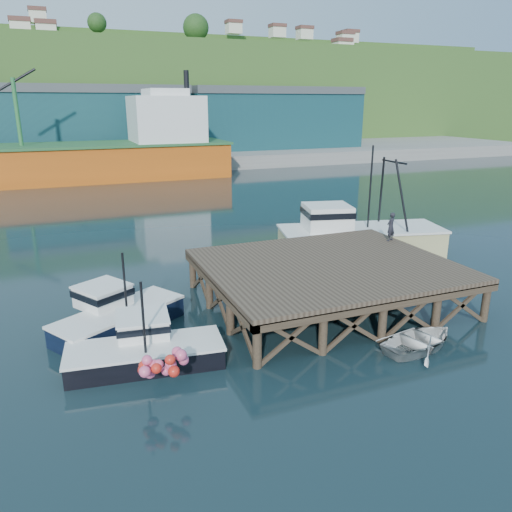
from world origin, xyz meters
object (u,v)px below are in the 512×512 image
boat_navy (115,313)px  boat_black (145,347)px  dinghy (420,340)px  dockworker (391,227)px  trawler (358,233)px

boat_navy → boat_black: bearing=-109.8°
dinghy → dockworker: bearing=-40.2°
trawler → boat_navy: bearing=-147.6°
boat_black → boat_navy: bearing=107.9°
trawler → dockworker: 4.49m
dockworker → dinghy: bearing=39.8°
boat_navy → trawler: 17.31m
trawler → dockworker: trawler is taller
boat_black → dinghy: size_ratio=1.66×
boat_black → trawler: 18.18m
boat_black → dockworker: bearing=25.4°
trawler → dinghy: 13.29m
dinghy → trawler: bearing=-34.2°
trawler → dinghy: size_ratio=3.04×
boat_navy → dinghy: boat_navy is taller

